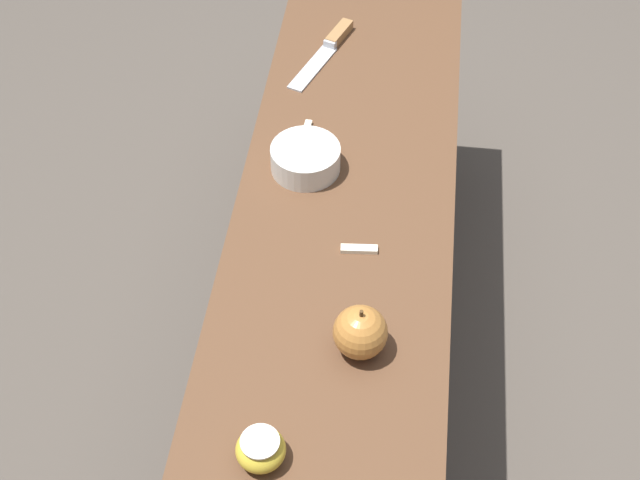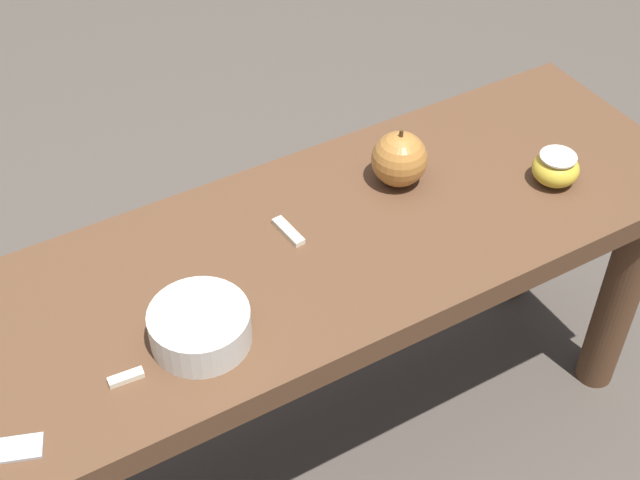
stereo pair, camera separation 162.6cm
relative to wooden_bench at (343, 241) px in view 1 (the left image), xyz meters
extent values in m
plane|color=#4C443D|center=(0.00, 0.00, -0.39)|extent=(8.00, 8.00, 0.00)
cube|color=brown|center=(0.00, 0.00, 0.06)|extent=(1.38, 0.37, 0.04)
cylinder|color=brown|center=(-0.63, -0.13, -0.17)|extent=(0.07, 0.07, 0.43)
cylinder|color=brown|center=(-0.63, 0.13, -0.17)|extent=(0.07, 0.07, 0.43)
cube|color=#B7BABF|center=(-0.38, -0.10, 0.09)|extent=(0.16, 0.08, 0.00)
cube|color=#B7BABF|center=(-0.45, -0.08, 0.09)|extent=(0.02, 0.03, 0.02)
cube|color=#9E7042|center=(-0.49, -0.06, 0.09)|extent=(0.09, 0.05, 0.02)
sphere|color=#B27233|center=(0.28, 0.05, 0.12)|extent=(0.08, 0.08, 0.08)
cylinder|color=#4C3319|center=(0.28, 0.05, 0.17)|extent=(0.01, 0.01, 0.01)
ellipsoid|color=gold|center=(0.48, -0.06, 0.11)|extent=(0.07, 0.07, 0.05)
cylinder|color=silver|center=(0.48, -0.06, 0.13)|extent=(0.05, 0.05, 0.00)
cube|color=silver|center=(0.09, 0.03, 0.09)|extent=(0.02, 0.06, 0.01)
cube|color=silver|center=(-0.19, -0.09, 0.09)|extent=(0.04, 0.02, 0.01)
cylinder|color=silver|center=(-0.09, -0.08, 0.11)|extent=(0.12, 0.12, 0.05)
camera|label=1|loc=(1.04, 0.09, 1.18)|focal=50.00mm
camera|label=2|loc=(-0.32, -0.76, 0.91)|focal=50.00mm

